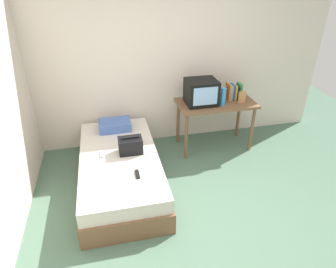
{
  "coord_description": "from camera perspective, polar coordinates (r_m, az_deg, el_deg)",
  "views": [
    {
      "loc": [
        -0.91,
        -2.29,
        2.53
      ],
      "look_at": [
        -0.14,
        1.1,
        0.55
      ],
      "focal_mm": 31.56,
      "sensor_mm": 36.0,
      "label": 1
    }
  ],
  "objects": [
    {
      "name": "wall_back",
      "position": [
        4.56,
        -0.75,
        14.0
      ],
      "size": [
        5.2,
        0.1,
        2.6
      ],
      "primitive_type": "cube",
      "color": "beige",
      "rests_on": "ground"
    },
    {
      "name": "bed",
      "position": [
        3.92,
        -9.2,
        -6.8
      ],
      "size": [
        1.0,
        2.0,
        0.45
      ],
      "color": "brown",
      "rests_on": "ground"
    },
    {
      "name": "book_row",
      "position": [
        4.62,
        12.56,
        7.99
      ],
      "size": [
        0.21,
        0.17,
        0.25
      ],
      "color": "#CC7233",
      "rests_on": "desk"
    },
    {
      "name": "handbag",
      "position": [
        3.77,
        -7.27,
        -2.2
      ],
      "size": [
        0.3,
        0.2,
        0.22
      ],
      "color": "black",
      "rests_on": "bed"
    },
    {
      "name": "magazine",
      "position": [
        3.46,
        -10.64,
        -7.75
      ],
      "size": [
        0.21,
        0.29,
        0.01
      ],
      "primitive_type": "cube",
      "color": "white",
      "rests_on": "bed"
    },
    {
      "name": "picture_frame",
      "position": [
        4.51,
        14.1,
        6.91
      ],
      "size": [
        0.11,
        0.02,
        0.18
      ],
      "primitive_type": "cube",
      "color": "#B27F4C",
      "rests_on": "desk"
    },
    {
      "name": "pillow",
      "position": [
        4.36,
        -10.23,
        1.68
      ],
      "size": [
        0.45,
        0.31,
        0.13
      ],
      "primitive_type": "cube",
      "color": "#4766AD",
      "rests_on": "bed"
    },
    {
      "name": "remote_silver",
      "position": [
        3.83,
        -12.66,
        -3.78
      ],
      "size": [
        0.04,
        0.14,
        0.02
      ],
      "primitive_type": "cube",
      "color": "#B7B7BC",
      "rests_on": "bed"
    },
    {
      "name": "remote_dark",
      "position": [
        3.42,
        -5.94,
        -7.72
      ],
      "size": [
        0.04,
        0.16,
        0.02
      ],
      "primitive_type": "cube",
      "color": "black",
      "rests_on": "bed"
    },
    {
      "name": "water_bottle",
      "position": [
        4.37,
        10.6,
        7.11
      ],
      "size": [
        0.08,
        0.08,
        0.26
      ],
      "primitive_type": "cylinder",
      "color": "#3399DB",
      "rests_on": "desk"
    },
    {
      "name": "desk",
      "position": [
        4.53,
        9.18,
        4.97
      ],
      "size": [
        1.16,
        0.6,
        0.76
      ],
      "color": "brown",
      "rests_on": "ground"
    },
    {
      "name": "ground_plane",
      "position": [
        3.53,
        6.47,
        -16.34
      ],
      "size": [
        8.0,
        8.0,
        0.0
      ],
      "primitive_type": "plane",
      "color": "#4C6B56"
    },
    {
      "name": "tv",
      "position": [
        4.34,
        6.42,
        8.05
      ],
      "size": [
        0.44,
        0.39,
        0.36
      ],
      "color": "black",
      "rests_on": "desk"
    }
  ]
}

